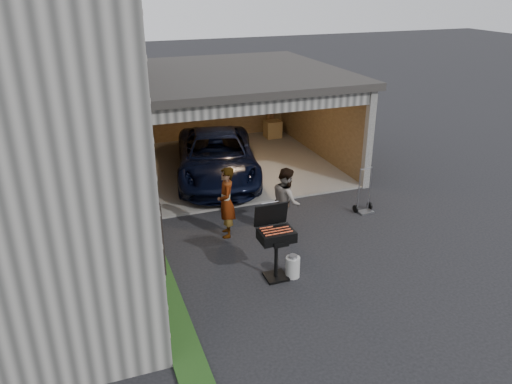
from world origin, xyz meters
The scene contains 10 objects.
ground centered at (0.00, 0.00, 0.00)m, with size 80.00×80.00×0.00m, color black.
groundcover_strip centered at (-2.25, -1.00, 0.03)m, with size 0.50×8.00×0.06m, color #193814.
garage centered at (0.76, 6.79, 1.87)m, with size 6.80×6.30×2.90m.
minivan centered at (0.23, 5.48, 0.65)m, with size 2.16×4.68×1.30m, color black.
woman centered at (-0.50, 2.20, 0.81)m, with size 0.59×0.39×1.62m, color #9CADC4.
man centered at (0.80, 1.90, 0.77)m, with size 0.75×0.59×1.55m, color #4A201D.
bbq_grill centered at (-0.14, 0.24, 0.87)m, with size 0.66×0.58×1.46m.
propane_tank centered at (0.19, 0.14, 0.21)m, with size 0.28×0.28×0.42m, color beige.
plywood_panel centered at (-2.34, 1.39, 0.49)m, with size 0.04×0.89×0.99m, color brown.
hand_truck centered at (3.04, 2.19, 0.22)m, with size 0.48×0.37×1.14m.
Camera 1 is at (-3.35, -7.37, 5.37)m, focal length 35.00 mm.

